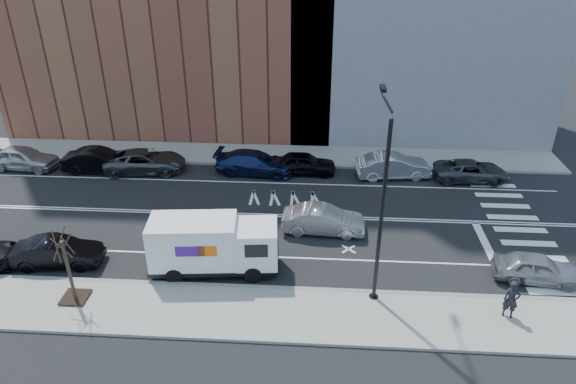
# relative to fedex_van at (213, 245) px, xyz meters

# --- Properties ---
(ground) EXTENTS (120.00, 120.00, 0.00)m
(ground) POSITION_rel_fedex_van_xyz_m (0.93, 5.60, -1.54)
(ground) COLOR black
(ground) RESTS_ON ground
(sidewalk_near) EXTENTS (44.00, 3.60, 0.15)m
(sidewalk_near) POSITION_rel_fedex_van_xyz_m (0.93, -3.20, -1.47)
(sidewalk_near) COLOR gray
(sidewalk_near) RESTS_ON ground
(sidewalk_far) EXTENTS (44.00, 3.60, 0.15)m
(sidewalk_far) POSITION_rel_fedex_van_xyz_m (0.93, 14.40, -1.47)
(sidewalk_far) COLOR gray
(sidewalk_far) RESTS_ON ground
(curb_near) EXTENTS (44.00, 0.25, 0.17)m
(curb_near) POSITION_rel_fedex_van_xyz_m (0.93, -1.40, -1.46)
(curb_near) COLOR gray
(curb_near) RESTS_ON ground
(curb_far) EXTENTS (44.00, 0.25, 0.17)m
(curb_far) POSITION_rel_fedex_van_xyz_m (0.93, 12.60, -1.46)
(curb_far) COLOR gray
(curb_far) RESTS_ON ground
(crosswalk) EXTENTS (3.00, 14.00, 0.01)m
(crosswalk) POSITION_rel_fedex_van_xyz_m (16.93, 5.60, -1.54)
(crosswalk) COLOR white
(crosswalk) RESTS_ON ground
(road_markings) EXTENTS (40.00, 8.60, 0.01)m
(road_markings) POSITION_rel_fedex_van_xyz_m (0.93, 5.60, -1.54)
(road_markings) COLOR white
(road_markings) RESTS_ON ground
(streetlight) EXTENTS (0.44, 4.02, 9.34)m
(streetlight) POSITION_rel_fedex_van_xyz_m (7.93, -1.31, 3.53)
(streetlight) COLOR black
(streetlight) RESTS_ON ground
(street_tree) EXTENTS (1.20, 1.20, 3.75)m
(street_tree) POSITION_rel_fedex_van_xyz_m (-6.07, -2.80, -0.09)
(street_tree) COLOR black
(street_tree) RESTS_ON ground
(fedex_van) EXTENTS (6.61, 2.77, 2.94)m
(fedex_van) POSITION_rel_fedex_van_xyz_m (0.00, 0.00, 0.00)
(fedex_van) COLOR black
(fedex_van) RESTS_ON ground
(far_parked_a) EXTENTS (5.01, 2.35, 1.66)m
(far_parked_a) POSITION_rel_fedex_van_xyz_m (-15.87, 11.09, -0.71)
(far_parked_a) COLOR #ADADB2
(far_parked_a) RESTS_ON ground
(far_parked_b) EXTENTS (5.04, 1.90, 1.64)m
(far_parked_b) POSITION_rel_fedex_van_xyz_m (-10.27, 10.98, -0.72)
(far_parked_b) COLOR black
(far_parked_b) RESTS_ON ground
(far_parked_c) EXTENTS (5.83, 3.16, 1.55)m
(far_parked_c) POSITION_rel_fedex_van_xyz_m (-7.07, 11.19, -0.77)
(far_parked_c) COLOR #4B4C52
(far_parked_c) RESTS_ON ground
(far_parked_d) EXTENTS (5.66, 2.70, 1.59)m
(far_parked_d) POSITION_rel_fedex_van_xyz_m (0.70, 11.38, -0.75)
(far_parked_d) COLOR #16224F
(far_parked_d) RESTS_ON ground
(far_parked_e) EXTENTS (4.47, 1.80, 1.52)m
(far_parked_e) POSITION_rel_fedex_van_xyz_m (4.13, 11.58, -0.78)
(far_parked_e) COLOR black
(far_parked_e) RESTS_ON ground
(far_parked_f) EXTENTS (5.27, 2.39, 1.68)m
(far_parked_f) POSITION_rel_fedex_van_xyz_m (10.31, 11.39, -0.70)
(far_parked_f) COLOR silver
(far_parked_f) RESTS_ON ground
(far_parked_g) EXTENTS (4.97, 2.36, 1.37)m
(far_parked_g) POSITION_rel_fedex_van_xyz_m (15.58, 11.27, -0.86)
(far_parked_g) COLOR #424449
(far_parked_g) RESTS_ON ground
(driving_sedan) EXTENTS (4.74, 1.84, 1.54)m
(driving_sedan) POSITION_rel_fedex_van_xyz_m (5.53, 3.99, -0.77)
(driving_sedan) COLOR #ACADB1
(driving_sedan) RESTS_ON ground
(near_parked_rear_a) EXTENTS (4.64, 2.00, 1.49)m
(near_parked_rear_a) POSITION_rel_fedex_van_xyz_m (-8.13, -0.05, -0.80)
(near_parked_rear_a) COLOR black
(near_parked_rear_a) RESTS_ON ground
(near_parked_front) EXTENTS (4.35, 2.18, 1.42)m
(near_parked_front) POSITION_rel_fedex_van_xyz_m (16.06, 0.20, -0.83)
(near_parked_front) COLOR #A7A7AB
(near_parked_front) RESTS_ON ground
(pedestrian) EXTENTS (0.76, 0.58, 1.85)m
(pedestrian) POSITION_rel_fedex_van_xyz_m (13.82, -2.75, -0.47)
(pedestrian) COLOR black
(pedestrian) RESTS_ON sidewalk_near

